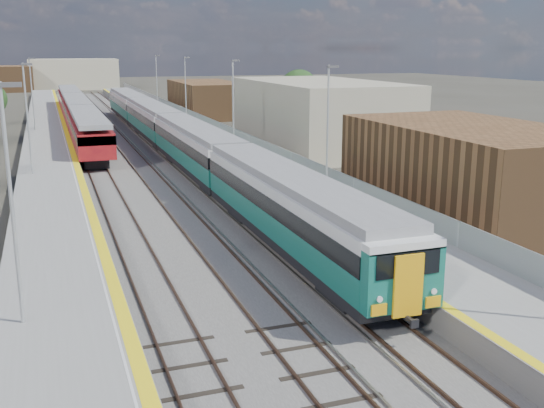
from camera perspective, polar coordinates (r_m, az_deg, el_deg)
ground at (r=63.56m, az=-11.20°, el=4.97°), size 320.00×320.00×0.00m
ballast_bed at (r=65.73m, az=-13.48°, el=5.17°), size 10.50×155.00×0.06m
tracks at (r=67.43m, az=-13.13°, el=5.46°), size 8.96×160.00×0.17m
platform_right at (r=66.85m, az=-7.05°, el=6.02°), size 4.70×155.00×8.52m
platform_left at (r=65.30m, az=-19.45°, el=5.14°), size 4.30×155.00×8.52m
green_train at (r=58.22m, az=-9.04°, el=6.50°), size 2.89×80.35×3.18m
red_train at (r=79.51m, az=-17.08°, el=7.92°), size 2.89×58.63×3.65m
tree_d at (r=81.92m, az=2.43°, el=10.19°), size 5.08×5.08×6.89m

